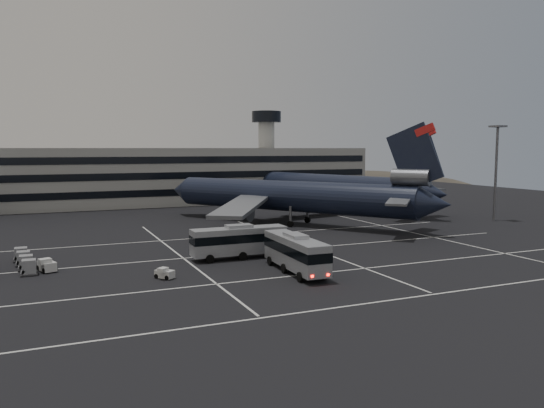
{
  "coord_description": "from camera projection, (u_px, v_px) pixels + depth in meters",
  "views": [
    {
      "loc": [
        -22.03,
        -61.23,
        13.91
      ],
      "look_at": [
        11.74,
        16.56,
        5.0
      ],
      "focal_mm": 35.0,
      "sensor_mm": 36.0,
      "label": 1
    }
  ],
  "objects": [
    {
      "name": "ground",
      "position": [
        239.0,
        260.0,
        66.03
      ],
      "size": [
        260.0,
        260.0,
        0.0
      ],
      "primitive_type": "plane",
      "color": "black",
      "rests_on": "ground"
    },
    {
      "name": "lane_markings",
      "position": [
        244.0,
        259.0,
        67.07
      ],
      "size": [
        90.0,
        55.62,
        0.01
      ],
      "color": "silver",
      "rests_on": "ground"
    },
    {
      "name": "terminal",
      "position": [
        128.0,
        177.0,
        129.04
      ],
      "size": [
        125.0,
        26.0,
        24.0
      ],
      "color": "gray",
      "rests_on": "ground"
    },
    {
      "name": "hills",
      "position": [
        144.0,
        209.0,
        229.5
      ],
      "size": [
        352.0,
        180.0,
        44.0
      ],
      "color": "#38332B",
      "rests_on": "ground"
    },
    {
      "name": "lightpole_right",
      "position": [
        496.0,
        159.0,
        101.46
      ],
      "size": [
        2.4,
        2.4,
        18.28
      ],
      "color": "slate",
      "rests_on": "ground"
    },
    {
      "name": "trijet_main",
      "position": [
        292.0,
        196.0,
        96.99
      ],
      "size": [
        40.35,
        50.42,
        18.08
      ],
      "rotation": [
        0.0,
        0.0,
        0.6
      ],
      "color": "black",
      "rests_on": "ground"
    },
    {
      "name": "trijet_far",
      "position": [
        335.0,
        186.0,
        120.36
      ],
      "size": [
        26.66,
        56.14,
        18.08
      ],
      "rotation": [
        0.0,
        0.0,
        0.33
      ],
      "color": "black",
      "rests_on": "ground"
    },
    {
      "name": "bus_near",
      "position": [
        296.0,
        251.0,
        59.55
      ],
      "size": [
        3.49,
        12.52,
        4.38
      ],
      "rotation": [
        0.0,
        0.0,
        -0.03
      ],
      "color": "#919398",
      "rests_on": "ground"
    },
    {
      "name": "bus_far",
      "position": [
        239.0,
        240.0,
        67.13
      ],
      "size": [
        12.25,
        3.16,
        4.32
      ],
      "rotation": [
        0.0,
        0.0,
        1.57
      ],
      "color": "#919398",
      "rests_on": "ground"
    },
    {
      "name": "tug_a",
      "position": [
        47.0,
        265.0,
        60.01
      ],
      "size": [
        2.24,
        2.83,
        1.6
      ],
      "rotation": [
        0.0,
        0.0,
        0.34
      ],
      "color": "silver",
      "rests_on": "ground"
    },
    {
      "name": "tug_b",
      "position": [
        165.0,
        273.0,
        56.8
      ],
      "size": [
        2.15,
        2.29,
        1.28
      ],
      "rotation": [
        0.0,
        0.0,
        0.65
      ],
      "color": "silver",
      "rests_on": "ground"
    },
    {
      "name": "uld_cluster",
      "position": [
        3.0,
        263.0,
        60.83
      ],
      "size": [
        7.63,
        11.06,
        1.71
      ],
      "rotation": [
        0.0,
        0.0,
        0.13
      ],
      "color": "#2D2D30",
      "rests_on": "ground"
    }
  ]
}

